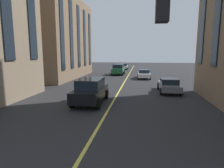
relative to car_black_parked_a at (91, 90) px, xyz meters
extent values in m
cube|color=#D8C64C|center=(6.90, -1.65, -0.96)|extent=(80.00, 0.16, 0.01)
cube|color=black|center=(0.00, 0.00, -0.19)|extent=(4.70, 1.95, 0.80)
cube|color=#19232D|center=(0.00, 0.00, 0.56)|extent=(2.59, 1.72, 0.70)
cylinder|color=black|center=(-1.55, -0.94, -0.59)|extent=(0.76, 0.27, 0.76)
cylinder|color=black|center=(-1.55, 0.94, -0.59)|extent=(0.76, 0.27, 0.76)
cylinder|color=black|center=(1.55, -0.94, -0.59)|extent=(0.76, 0.27, 0.76)
cylinder|color=black|center=(1.55, 0.94, -0.59)|extent=(0.76, 0.27, 0.76)
cube|color=silver|center=(15.41, -4.27, -0.37)|extent=(4.40, 1.80, 0.55)
cube|color=#19232D|center=(15.19, -4.27, 0.15)|extent=(1.85, 1.58, 0.50)
cylinder|color=black|center=(16.86, -3.41, -0.65)|extent=(0.64, 0.22, 0.64)
cylinder|color=black|center=(16.86, -5.14, -0.65)|extent=(0.64, 0.22, 0.64)
cylinder|color=black|center=(13.96, -3.41, -0.65)|extent=(0.64, 0.22, 0.64)
cylinder|color=black|center=(13.96, -5.14, -0.65)|extent=(0.64, 0.22, 0.64)
cube|color=slate|center=(5.22, -6.55, -0.37)|extent=(4.40, 1.80, 0.55)
cube|color=#19232D|center=(5.00, -6.55, 0.15)|extent=(1.85, 1.58, 0.50)
cylinder|color=black|center=(6.67, -5.69, -0.65)|extent=(0.64, 0.22, 0.64)
cylinder|color=black|center=(6.67, -7.42, -0.65)|extent=(0.64, 0.22, 0.64)
cylinder|color=black|center=(3.77, -5.69, -0.65)|extent=(0.64, 0.22, 0.64)
cylinder|color=black|center=(3.77, -7.42, -0.65)|extent=(0.64, 0.22, 0.64)
cube|color=#1E6038|center=(20.08, 0.24, -0.19)|extent=(4.70, 1.95, 0.80)
cube|color=#19232D|center=(20.08, 0.24, 0.56)|extent=(2.58, 1.72, 0.70)
cylinder|color=black|center=(18.53, -0.70, -0.59)|extent=(0.76, 0.27, 0.76)
cylinder|color=black|center=(18.53, 1.18, -0.59)|extent=(0.76, 0.27, 0.76)
cylinder|color=black|center=(21.63, -0.70, -0.59)|extent=(0.76, 0.27, 0.76)
cylinder|color=black|center=(21.63, 1.18, -0.59)|extent=(0.76, 0.27, 0.76)
cube|color=#B7BABF|center=(31.76, 0.30, -0.37)|extent=(4.40, 1.80, 0.55)
cube|color=#19232D|center=(31.98, 0.30, 0.15)|extent=(1.85, 1.58, 0.50)
cylinder|color=black|center=(30.30, -0.56, -0.65)|extent=(0.64, 0.22, 0.64)
cylinder|color=black|center=(30.30, 1.16, -0.65)|extent=(0.64, 0.22, 0.64)
cylinder|color=black|center=(33.21, -0.56, -0.65)|extent=(0.64, 0.22, 0.64)
cylinder|color=black|center=(33.21, 1.16, -0.65)|extent=(0.64, 0.22, 0.64)
cube|color=black|center=(-9.15, -4.23, 3.98)|extent=(0.36, 0.30, 0.90)
sphere|color=gold|center=(-9.15, -4.23, 3.98)|extent=(0.18, 0.18, 0.18)
sphere|color=green|center=(-9.15, -4.23, 3.68)|extent=(0.18, 0.18, 0.18)
cube|color=#846B51|center=(14.98, 10.11, 5.10)|extent=(15.76, 8.52, 12.13)
cube|color=#19232D|center=(8.67, 5.80, 5.34)|extent=(1.10, 0.10, 9.22)
cube|color=#19232D|center=(11.82, 5.80, 5.34)|extent=(1.10, 0.10, 9.22)
cube|color=#19232D|center=(14.98, 5.80, 5.34)|extent=(1.10, 0.10, 9.22)
cube|color=#19232D|center=(18.13, 5.80, 5.34)|extent=(1.10, 0.10, 9.22)
cube|color=#19232D|center=(21.28, 5.80, 5.34)|extent=(1.10, 0.10, 9.22)
camera|label=1|loc=(-13.90, -3.77, 2.81)|focal=30.46mm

